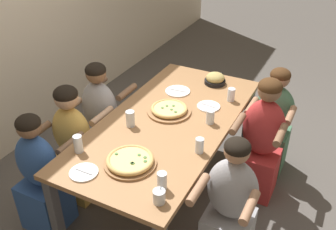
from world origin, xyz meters
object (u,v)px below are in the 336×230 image
diner_far_midleft (75,148)px  drinking_glass_e (210,118)px  diner_near_midright (261,144)px  empty_plate_b (209,106)px  pizza_board_second (130,161)px  diner_near_right (272,125)px  drinking_glass_a (231,95)px  drinking_glass_d (130,119)px  empty_plate_a (84,172)px  diner_near_midleft (230,209)px  diner_far_left (41,178)px  empty_plate_c (178,91)px  drinking_glass_b (199,146)px  diner_far_center (102,124)px  cocktail_glass_blue (159,197)px  drinking_glass_f (162,181)px  drinking_glass_c (78,145)px  pizza_board_main (169,110)px  skillet_bowl (215,79)px

diner_far_midleft → drinking_glass_e: bearing=25.5°
diner_near_midright → diner_far_midleft: size_ratio=1.05×
empty_plate_b → diner_far_midleft: diner_far_midleft is taller
pizza_board_second → diner_near_right: 1.60m
drinking_glass_a → drinking_glass_d: drinking_glass_d is taller
empty_plate_a → diner_near_right: diner_near_right is taller
diner_near_midleft → diner_far_left: bearing=13.7°
empty_plate_c → drinking_glass_b: (-0.76, -0.54, 0.04)m
diner_far_center → pizza_board_second: bearing=-41.4°
empty_plate_c → drinking_glass_a: (0.07, -0.50, 0.05)m
pizza_board_second → drinking_glass_b: (0.35, -0.38, 0.02)m
cocktail_glass_blue → drinking_glass_f: bearing=19.2°
drinking_glass_e → diner_far_left: 1.43m
drinking_glass_c → drinking_glass_e: bearing=-41.9°
drinking_glass_b → diner_near_right: 1.16m
pizza_board_second → drinking_glass_b: drinking_glass_b is taller
diner_near_right → drinking_glass_b: bearing=73.3°
pizza_board_second → diner_far_midleft: size_ratio=0.34×
pizza_board_second → drinking_glass_f: 0.34m
drinking_glass_b → diner_far_center: bearing=74.8°
empty_plate_a → drinking_glass_d: (0.64, 0.02, 0.06)m
pizza_board_second → drinking_glass_d: (0.42, 0.26, 0.04)m
diner_near_right → diner_near_midleft: size_ratio=0.98×
drinking_glass_d → diner_far_midleft: (-0.17, 0.49, -0.34)m
empty_plate_a → drinking_glass_e: (0.97, -0.53, 0.04)m
drinking_glass_d → diner_near_right: bearing=-43.8°
drinking_glass_a → drinking_glass_d: 0.96m
empty_plate_b → drinking_glass_b: 0.66m
diner_far_midleft → diner_near_midleft: bearing=-2.5°
empty_plate_b → diner_near_right: bearing=-49.5°
drinking_glass_d → diner_far_center: diner_far_center is taller
drinking_glass_f → diner_far_midleft: 1.17m
pizza_board_main → drinking_glass_c: (-0.79, 0.34, 0.03)m
drinking_glass_a → diner_near_midleft: (-0.99, -0.36, -0.35)m
drinking_glass_a → diner_near_right: (0.23, -0.36, -0.36)m
drinking_glass_b → diner_far_midleft: diner_far_midleft is taller
pizza_board_main → empty_plate_c: pizza_board_main is taller
empty_plate_c → diner_near_midright: (-0.12, -0.86, -0.26)m
skillet_bowl → drinking_glass_a: bearing=-135.5°
pizza_board_second → drinking_glass_d: size_ratio=2.78×
diner_near_midright → pizza_board_second: bearing=55.2°
diner_far_left → drinking_glass_f: bearing=2.5°
drinking_glass_c → drinking_glass_d: bearing=-18.6°
cocktail_glass_blue → diner_near_midleft: bearing=-39.2°
drinking_glass_d → skillet_bowl: bearing=-18.4°
empty_plate_c → diner_near_midleft: 1.30m
drinking_glass_d → diner_far_left: diner_far_left is taller
diner_near_midright → diner_near_midleft: 0.81m
drinking_glass_e → diner_near_midright: 0.55m
empty_plate_a → empty_plate_b: (1.21, -0.43, -0.00)m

